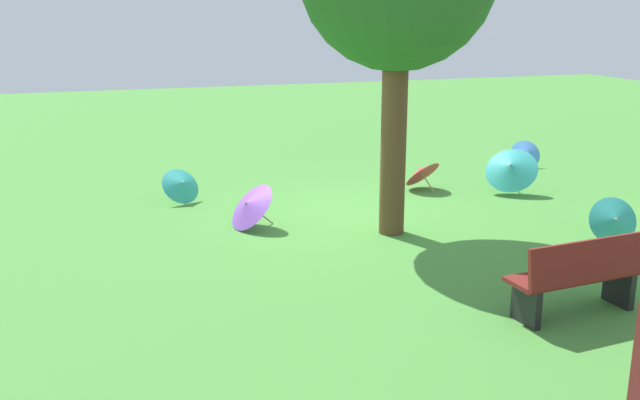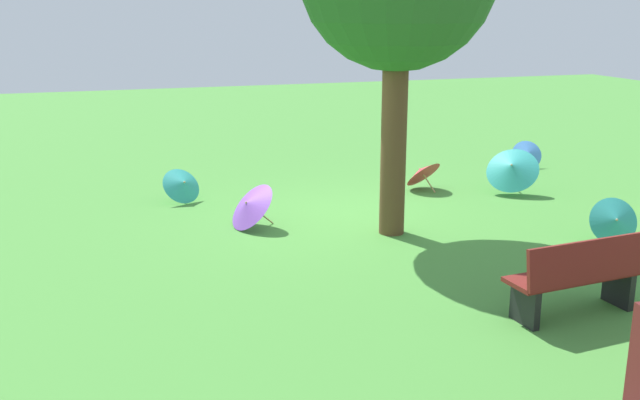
# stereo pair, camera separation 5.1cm
# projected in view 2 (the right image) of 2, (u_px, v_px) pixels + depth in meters

# --- Properties ---
(ground) EXTENTS (40.00, 40.00, 0.00)m
(ground) POSITION_uv_depth(u_px,v_px,m) (356.00, 220.00, 11.30)
(ground) COLOR #478C38
(park_bench) EXTENTS (1.64, 0.62, 0.90)m
(park_bench) POSITION_uv_depth(u_px,v_px,m) (580.00, 276.00, 7.68)
(park_bench) COLOR maroon
(park_bench) RESTS_ON ground
(parasol_teal_0) EXTENTS (0.77, 0.67, 0.67)m
(parasol_teal_0) POSITION_uv_depth(u_px,v_px,m) (615.00, 220.00, 10.12)
(parasol_teal_0) COLOR tan
(parasol_teal_0) RESTS_ON ground
(parasol_red_0) EXTENTS (0.88, 0.84, 0.63)m
(parasol_red_0) POSITION_uv_depth(u_px,v_px,m) (422.00, 172.00, 13.08)
(parasol_red_0) COLOR tan
(parasol_red_0) RESTS_ON ground
(parasol_teal_1) EXTENTS (0.82, 0.76, 0.64)m
(parasol_teal_1) POSITION_uv_depth(u_px,v_px,m) (183.00, 184.00, 12.21)
(parasol_teal_1) COLOR tan
(parasol_teal_1) RESTS_ON ground
(parasol_teal_2) EXTENTS (1.19, 1.19, 0.89)m
(parasol_teal_2) POSITION_uv_depth(u_px,v_px,m) (512.00, 168.00, 12.70)
(parasol_teal_2) COLOR tan
(parasol_teal_2) RESTS_ON ground
(parasol_blue_0) EXTENTS (0.71, 0.60, 0.59)m
(parasol_blue_0) POSITION_uv_depth(u_px,v_px,m) (527.00, 154.00, 14.89)
(parasol_blue_0) COLOR tan
(parasol_blue_0) RESTS_ON ground
(parasol_purple_0) EXTENTS (0.82, 0.95, 0.71)m
(parasol_purple_0) POSITION_uv_depth(u_px,v_px,m) (249.00, 205.00, 10.82)
(parasol_purple_0) COLOR tan
(parasol_purple_0) RESTS_ON ground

